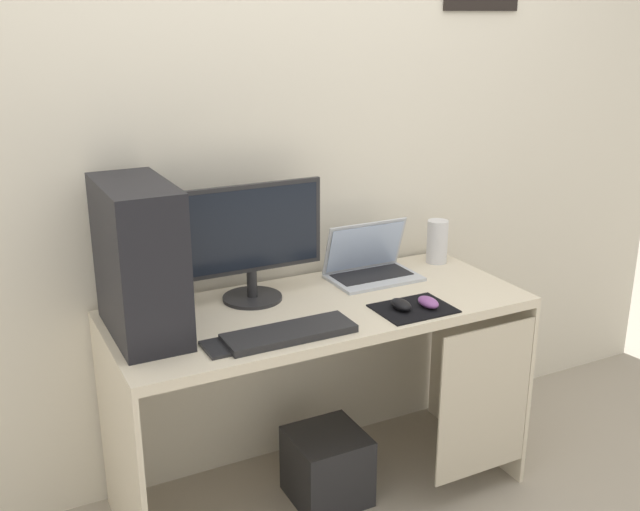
{
  "coord_description": "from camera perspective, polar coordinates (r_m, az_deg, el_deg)",
  "views": [
    {
      "loc": [
        -1.09,
        -2.12,
        1.73
      ],
      "look_at": [
        0.0,
        0.0,
        0.95
      ],
      "focal_mm": 41.32,
      "sensor_mm": 36.0,
      "label": 1
    }
  ],
  "objects": [
    {
      "name": "desk",
      "position": [
        2.63,
        0.5,
        -6.98
      ],
      "size": [
        1.46,
        0.61,
        0.77
      ],
      "color": "beige",
      "rests_on": "ground_plane"
    },
    {
      "name": "mousepad",
      "position": [
        2.55,
        7.25,
        -4.1
      ],
      "size": [
        0.26,
        0.2,
        0.0
      ],
      "primitive_type": "cube",
      "color": "black",
      "rests_on": "desk"
    },
    {
      "name": "speaker",
      "position": [
        3.01,
        9.06,
        1.08
      ],
      "size": [
        0.08,
        0.08,
        0.18
      ],
      "primitive_type": "cylinder",
      "color": "silver",
      "rests_on": "desk"
    },
    {
      "name": "mouse_right",
      "position": [
        2.56,
        8.38,
        -3.6
      ],
      "size": [
        0.06,
        0.1,
        0.03
      ],
      "primitive_type": "ellipsoid",
      "color": "#8C4C99",
      "rests_on": "mousepad"
    },
    {
      "name": "ground_plane",
      "position": [
        2.94,
        0.0,
        -17.8
      ],
      "size": [
        8.0,
        8.0,
        0.0
      ],
      "primitive_type": "plane",
      "color": "#9E9384"
    },
    {
      "name": "subwoofer",
      "position": [
        2.84,
        0.55,
        -15.99
      ],
      "size": [
        0.27,
        0.27,
        0.27
      ],
      "primitive_type": "cube",
      "color": "#232326",
      "rests_on": "ground_plane"
    },
    {
      "name": "keyboard",
      "position": [
        2.32,
        -2.39,
        -6.02
      ],
      "size": [
        0.42,
        0.14,
        0.02
      ],
      "primitive_type": "cube",
      "color": "#232326",
      "rests_on": "desk"
    },
    {
      "name": "wall_back",
      "position": [
        2.73,
        -3.31,
        9.11
      ],
      "size": [
        4.0,
        0.05,
        2.6
      ],
      "color": "beige",
      "rests_on": "ground_plane"
    },
    {
      "name": "mouse_left",
      "position": [
        2.53,
        6.29,
        -3.8
      ],
      "size": [
        0.06,
        0.1,
        0.03
      ],
      "primitive_type": "ellipsoid",
      "color": "black",
      "rests_on": "mousepad"
    },
    {
      "name": "laptop",
      "position": [
        2.82,
        3.94,
        -0.84
      ],
      "size": [
        0.34,
        0.22,
        0.21
      ],
      "color": "#B7BCC6",
      "rests_on": "desk"
    },
    {
      "name": "pc_tower",
      "position": [
        2.33,
        -13.81,
        -0.33
      ],
      "size": [
        0.21,
        0.43,
        0.49
      ],
      "primitive_type": "cube",
      "color": "black",
      "rests_on": "desk"
    },
    {
      "name": "monitor",
      "position": [
        2.55,
        -5.33,
        1.19
      ],
      "size": [
        0.52,
        0.21,
        0.42
      ],
      "color": "#232326",
      "rests_on": "desk"
    },
    {
      "name": "cell_phone",
      "position": [
        2.26,
        -8.07,
        -7.14
      ],
      "size": [
        0.07,
        0.13,
        0.01
      ],
      "primitive_type": "cube",
      "color": "#232326",
      "rests_on": "desk"
    }
  ]
}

